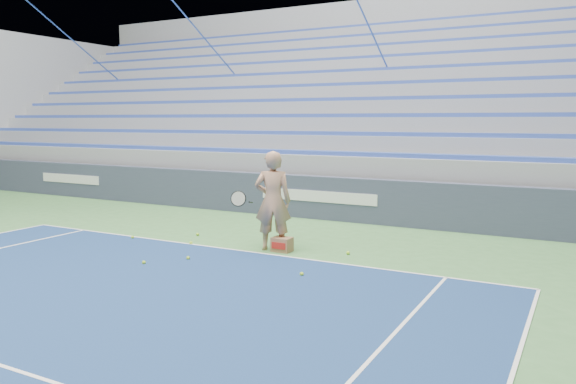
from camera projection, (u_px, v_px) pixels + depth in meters
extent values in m
cube|color=white|center=(233.00, 250.00, 10.96)|extent=(10.97, 0.05, 0.00)
cube|color=#373D54|center=(320.00, 198.00, 14.38)|extent=(30.00, 0.30, 1.10)
cube|color=white|center=(70.00, 179.00, 18.46)|extent=(2.60, 0.02, 0.28)
cube|color=white|center=(317.00, 196.00, 14.24)|extent=(3.20, 0.02, 0.28)
cube|color=gray|center=(379.00, 181.00, 18.36)|extent=(30.00, 8.50, 1.10)
cube|color=gray|center=(379.00, 156.00, 18.25)|extent=(30.00, 8.50, 0.50)
cube|color=#304BAE|center=(331.00, 153.00, 14.83)|extent=(29.60, 0.42, 0.11)
cube|color=gray|center=(384.00, 140.00, 18.56)|extent=(30.00, 7.65, 0.50)
cube|color=#304BAE|center=(344.00, 133.00, 15.51)|extent=(29.60, 0.42, 0.11)
cube|color=gray|center=(388.00, 125.00, 18.87)|extent=(30.00, 6.80, 0.50)
cube|color=#304BAE|center=(355.00, 115.00, 16.19)|extent=(29.60, 0.42, 0.11)
cube|color=gray|center=(392.00, 110.00, 19.18)|extent=(30.00, 5.95, 0.50)
cube|color=#304BAE|center=(366.00, 99.00, 16.87)|extent=(29.60, 0.42, 0.11)
cube|color=gray|center=(397.00, 96.00, 19.48)|extent=(30.00, 5.10, 0.50)
cube|color=#304BAE|center=(376.00, 84.00, 17.54)|extent=(29.60, 0.42, 0.11)
cube|color=gray|center=(401.00, 82.00, 19.79)|extent=(30.00, 4.25, 0.50)
cube|color=#304BAE|center=(385.00, 69.00, 18.22)|extent=(29.60, 0.42, 0.11)
cube|color=gray|center=(404.00, 69.00, 20.10)|extent=(30.00, 3.40, 0.50)
cube|color=#304BAE|center=(393.00, 56.00, 18.90)|extent=(29.60, 0.42, 0.11)
cube|color=gray|center=(408.00, 56.00, 20.40)|extent=(30.00, 2.55, 0.50)
cube|color=#304BAE|center=(401.00, 44.00, 19.58)|extent=(29.60, 0.42, 0.11)
cube|color=gray|center=(412.00, 43.00, 20.71)|extent=(30.00, 1.70, 0.50)
cube|color=#304BAE|center=(408.00, 33.00, 20.26)|extent=(29.60, 0.42, 0.11)
cube|color=gray|center=(415.00, 31.00, 21.02)|extent=(30.00, 0.85, 0.50)
cube|color=#304BAE|center=(415.00, 22.00, 20.94)|extent=(29.60, 0.42, 0.11)
cube|color=gray|center=(57.00, 108.00, 25.15)|extent=(0.30, 8.80, 6.10)
cube|color=gray|center=(419.00, 91.00, 21.93)|extent=(31.00, 0.40, 7.30)
cylinder|color=#335AB3|center=(107.00, 70.00, 23.47)|extent=(0.05, 8.53, 5.04)
cylinder|color=#335AB3|center=(225.00, 63.00, 20.66)|extent=(0.05, 8.53, 5.04)
cylinder|color=#335AB3|center=(381.00, 54.00, 17.84)|extent=(0.05, 8.53, 5.04)
imported|color=tan|center=(273.00, 201.00, 10.88)|extent=(0.84, 0.71, 1.94)
cylinder|color=black|center=(251.00, 202.00, 10.82)|extent=(0.12, 0.27, 0.08)
cylinder|color=beige|center=(238.00, 199.00, 10.61)|extent=(0.29, 0.16, 0.28)
torus|color=black|center=(238.00, 199.00, 10.61)|extent=(0.31, 0.18, 0.30)
cube|color=#8E6345|center=(282.00, 244.00, 10.84)|extent=(0.37, 0.28, 0.28)
cube|color=#B21E19|center=(278.00, 246.00, 10.71)|extent=(0.30, 0.01, 0.12)
sphere|color=#ACDA2C|center=(144.00, 262.00, 9.88)|extent=(0.07, 0.07, 0.07)
sphere|color=#ACDA2C|center=(133.00, 237.00, 12.00)|extent=(0.07, 0.07, 0.07)
sphere|color=#ACDA2C|center=(348.00, 253.00, 10.59)|extent=(0.07, 0.07, 0.07)
sphere|color=#ACDA2C|center=(188.00, 258.00, 10.20)|extent=(0.07, 0.07, 0.07)
sphere|color=#ACDA2C|center=(191.00, 243.00, 11.45)|extent=(0.07, 0.07, 0.07)
sphere|color=#ACDA2C|center=(198.00, 234.00, 12.31)|extent=(0.07, 0.07, 0.07)
sphere|color=#ACDA2C|center=(302.00, 274.00, 9.15)|extent=(0.07, 0.07, 0.07)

